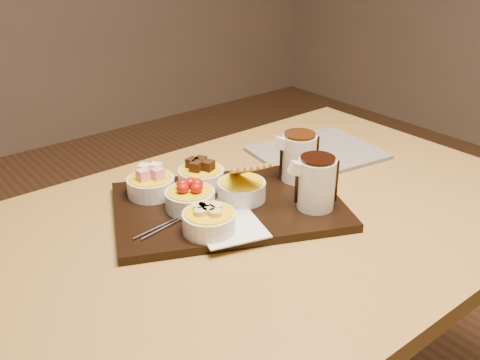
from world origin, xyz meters
TOP-DOWN VIEW (x-y plane):
  - dining_table at (0.00, 0.00)m, footprint 1.20×0.80m
  - serving_board at (-0.06, 0.06)m, footprint 0.54×0.46m
  - napkin at (-0.12, -0.02)m, footprint 0.15×0.15m
  - bowl_marshmallows at (-0.16, 0.20)m, footprint 0.10×0.10m
  - bowl_cake at (-0.06, 0.16)m, footprint 0.10×0.10m
  - bowl_strawberries at (-0.13, 0.09)m, footprint 0.10×0.10m
  - bowl_biscotti at (-0.03, 0.06)m, footprint 0.10×0.10m
  - bowl_bananas at (-0.15, -0.00)m, footprint 0.10×0.10m
  - pitcher_dark_chocolate at (0.07, -0.06)m, footprint 0.10×0.10m
  - pitcher_milk_chocolate at (0.13, 0.05)m, footprint 0.10×0.10m
  - fondue_skewers at (-0.15, 0.07)m, footprint 0.06×0.26m
  - newspaper at (0.30, 0.15)m, footprint 0.33×0.28m

SIDE VIEW (x-z plane):
  - dining_table at x=0.00m, z-range 0.28..1.03m
  - newspaper at x=0.30m, z-range 0.75..0.76m
  - serving_board at x=-0.06m, z-range 0.75..0.77m
  - napkin at x=-0.12m, z-range 0.77..0.77m
  - fondue_skewers at x=-0.15m, z-range 0.77..0.78m
  - bowl_marshmallows at x=-0.16m, z-range 0.77..0.81m
  - bowl_cake at x=-0.06m, z-range 0.77..0.81m
  - bowl_strawberries at x=-0.13m, z-range 0.77..0.81m
  - bowl_biscotti at x=-0.03m, z-range 0.77..0.81m
  - bowl_bananas at x=-0.15m, z-range 0.77..0.81m
  - pitcher_dark_chocolate at x=0.07m, z-range 0.77..0.87m
  - pitcher_milk_chocolate at x=0.13m, z-range 0.77..0.87m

